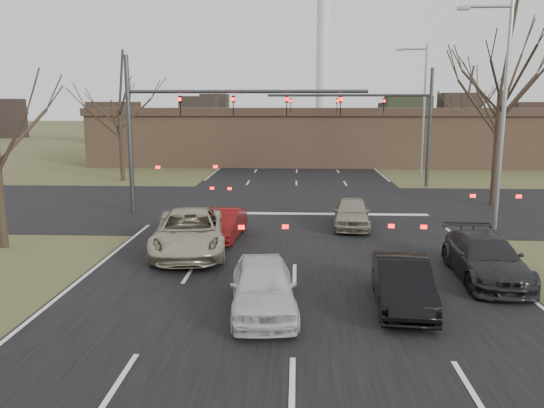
# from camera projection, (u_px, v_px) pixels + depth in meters

# --- Properties ---
(ground) EXTENTS (360.00, 360.00, 0.00)m
(ground) POSITION_uv_depth(u_px,v_px,m) (294.00, 309.00, 14.54)
(ground) COLOR #4C4D29
(ground) RESTS_ON ground
(road_main) EXTENTS (14.00, 300.00, 0.02)m
(road_main) POSITION_uv_depth(u_px,v_px,m) (297.00, 146.00, 73.46)
(road_main) COLOR black
(road_main) RESTS_ON ground
(road_cross) EXTENTS (200.00, 14.00, 0.02)m
(road_cross) POSITION_uv_depth(u_px,v_px,m) (296.00, 207.00, 29.27)
(road_cross) COLOR black
(road_cross) RESTS_ON ground
(building) EXTENTS (42.40, 10.40, 5.30)m
(building) POSITION_uv_depth(u_px,v_px,m) (318.00, 135.00, 51.28)
(building) COLOR #856247
(building) RESTS_ON ground
(mast_arm_near) EXTENTS (12.12, 0.24, 8.00)m
(mast_arm_near) POSITION_uv_depth(u_px,v_px,m) (193.00, 114.00, 26.63)
(mast_arm_near) COLOR #383A3D
(mast_arm_near) RESTS_ON ground
(mast_arm_far) EXTENTS (11.12, 0.24, 8.00)m
(mast_arm_far) POSITION_uv_depth(u_px,v_px,m) (388.00, 113.00, 35.92)
(mast_arm_far) COLOR #383A3D
(mast_arm_far) RESTS_ON ground
(streetlight_right_near) EXTENTS (2.34, 0.25, 10.00)m
(streetlight_right_near) POSITION_uv_depth(u_px,v_px,m) (500.00, 104.00, 22.92)
(streetlight_right_near) COLOR gray
(streetlight_right_near) RESTS_ON ground
(streetlight_right_far) EXTENTS (2.34, 0.25, 10.00)m
(streetlight_right_far) POSITION_uv_depth(u_px,v_px,m) (422.00, 105.00, 39.59)
(streetlight_right_far) COLOR gray
(streetlight_right_far) RESTS_ON ground
(tree_right_near) EXTENTS (6.90, 6.90, 11.50)m
(tree_right_near) POSITION_uv_depth(u_px,v_px,m) (505.00, 41.00, 28.10)
(tree_right_near) COLOR black
(tree_right_near) RESTS_ON ground
(tree_left_far) EXTENTS (5.70, 5.70, 9.50)m
(tree_left_far) POSITION_uv_depth(u_px,v_px,m) (118.00, 80.00, 38.37)
(tree_left_far) COLOR black
(tree_left_far) RESTS_ON ground
(tree_right_far) EXTENTS (5.40, 5.40, 9.00)m
(tree_right_far) POSITION_uv_depth(u_px,v_px,m) (467.00, 89.00, 46.93)
(tree_right_far) COLOR black
(tree_right_far) RESTS_ON ground
(car_silver_suv) EXTENTS (3.42, 6.06, 1.60)m
(car_silver_suv) POSITION_uv_depth(u_px,v_px,m) (190.00, 232.00, 20.09)
(car_silver_suv) COLOR #B3AB90
(car_silver_suv) RESTS_ON ground
(car_white_sedan) EXTENTS (2.12, 4.42, 1.46)m
(car_white_sedan) POSITION_uv_depth(u_px,v_px,m) (263.00, 286.00, 14.26)
(car_white_sedan) COLOR silver
(car_white_sedan) RESTS_ON ground
(car_black_hatch) EXTENTS (1.72, 4.20, 1.36)m
(car_black_hatch) POSITION_uv_depth(u_px,v_px,m) (402.00, 283.00, 14.66)
(car_black_hatch) COLOR black
(car_black_hatch) RESTS_ON ground
(car_charcoal_sedan) EXTENTS (2.09, 4.88, 1.40)m
(car_charcoal_sedan) POSITION_uv_depth(u_px,v_px,m) (486.00, 258.00, 16.97)
(car_charcoal_sedan) COLOR black
(car_charcoal_sedan) RESTS_ON ground
(car_red_ahead) EXTENTS (1.66, 3.91, 1.25)m
(car_red_ahead) POSITION_uv_depth(u_px,v_px,m) (224.00, 224.00, 22.15)
(car_red_ahead) COLOR #610D0E
(car_red_ahead) RESTS_ON ground
(car_silver_ahead) EXTENTS (1.95, 4.15, 1.37)m
(car_silver_ahead) POSITION_uv_depth(u_px,v_px,m) (352.00, 213.00, 24.25)
(car_silver_ahead) COLOR gray
(car_silver_ahead) RESTS_ON ground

